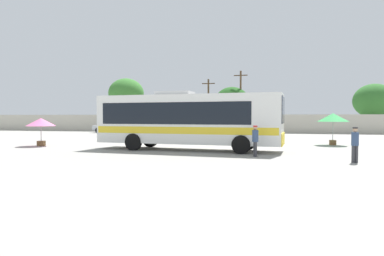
{
  "coord_description": "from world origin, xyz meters",
  "views": [
    {
      "loc": [
        4.95,
        -21.34,
        2.08
      ],
      "look_at": [
        0.03,
        -0.52,
        1.36
      ],
      "focal_mm": 32.29,
      "sensor_mm": 36.0,
      "label": 1
    }
  ],
  "objects_px": {
    "attendant_by_bus_door": "(255,139)",
    "parked_car_second_red": "(156,127)",
    "vendor_umbrella_secondary_green": "(333,118)",
    "utility_pole_near": "(241,100)",
    "roadside_tree_midright": "(232,102)",
    "roadside_tree_midleft": "(184,103)",
    "passenger_waiting_on_apron": "(355,142)",
    "parked_car_leftmost_silver": "(110,127)",
    "utility_pole_far": "(208,104)",
    "roadside_tree_left": "(126,93)",
    "parked_car_third_red": "(207,127)",
    "roadside_tree_right": "(374,101)",
    "coach_bus_white_yellow": "(186,119)",
    "vendor_umbrella_near_gate_pink": "(41,123)"
  },
  "relations": [
    {
      "from": "utility_pole_near",
      "to": "roadside_tree_midright",
      "type": "height_order",
      "value": "utility_pole_near"
    },
    {
      "from": "vendor_umbrella_near_gate_pink",
      "to": "utility_pole_far",
      "type": "relative_size",
      "value": 0.28
    },
    {
      "from": "attendant_by_bus_door",
      "to": "parked_car_third_red",
      "type": "bearing_deg",
      "value": 106.8
    },
    {
      "from": "vendor_umbrella_near_gate_pink",
      "to": "parked_car_third_red",
      "type": "bearing_deg",
      "value": 67.14
    },
    {
      "from": "attendant_by_bus_door",
      "to": "vendor_umbrella_secondary_green",
      "type": "bearing_deg",
      "value": 59.33
    },
    {
      "from": "attendant_by_bus_door",
      "to": "parked_car_second_red",
      "type": "bearing_deg",
      "value": 120.65
    },
    {
      "from": "coach_bus_white_yellow",
      "to": "utility_pole_far",
      "type": "distance_m",
      "value": 27.05
    },
    {
      "from": "parked_car_second_red",
      "to": "utility_pole_near",
      "type": "height_order",
      "value": "utility_pole_near"
    },
    {
      "from": "utility_pole_near",
      "to": "roadside_tree_midleft",
      "type": "bearing_deg",
      "value": 156.28
    },
    {
      "from": "attendant_by_bus_door",
      "to": "coach_bus_white_yellow",
      "type": "bearing_deg",
      "value": 149.1
    },
    {
      "from": "roadside_tree_right",
      "to": "vendor_umbrella_near_gate_pink",
      "type": "bearing_deg",
      "value": -134.25
    },
    {
      "from": "roadside_tree_midleft",
      "to": "roadside_tree_midright",
      "type": "height_order",
      "value": "roadside_tree_midright"
    },
    {
      "from": "utility_pole_near",
      "to": "roadside_tree_midright",
      "type": "bearing_deg",
      "value": 157.05
    },
    {
      "from": "roadside_tree_left",
      "to": "parked_car_second_red",
      "type": "bearing_deg",
      "value": -48.81
    },
    {
      "from": "vendor_umbrella_secondary_green",
      "to": "roadside_tree_midleft",
      "type": "height_order",
      "value": "roadside_tree_midleft"
    },
    {
      "from": "coach_bus_white_yellow",
      "to": "utility_pole_near",
      "type": "distance_m",
      "value": 25.2
    },
    {
      "from": "attendant_by_bus_door",
      "to": "utility_pole_near",
      "type": "xyz_separation_m",
      "value": [
        -3.32,
        27.68,
        3.3
      ]
    },
    {
      "from": "utility_pole_near",
      "to": "utility_pole_far",
      "type": "relative_size",
      "value": 1.11
    },
    {
      "from": "vendor_umbrella_secondary_green",
      "to": "passenger_waiting_on_apron",
      "type": "bearing_deg",
      "value": -93.61
    },
    {
      "from": "coach_bus_white_yellow",
      "to": "passenger_waiting_on_apron",
      "type": "distance_m",
      "value": 9.73
    },
    {
      "from": "roadside_tree_left",
      "to": "roadside_tree_right",
      "type": "xyz_separation_m",
      "value": [
        35.29,
        1.78,
        -1.42
      ]
    },
    {
      "from": "attendant_by_bus_door",
      "to": "utility_pole_far",
      "type": "relative_size",
      "value": 0.22
    },
    {
      "from": "coach_bus_white_yellow",
      "to": "parked_car_third_red",
      "type": "distance_m",
      "value": 20.15
    },
    {
      "from": "roadside_tree_midright",
      "to": "passenger_waiting_on_apron",
      "type": "bearing_deg",
      "value": -73.01
    },
    {
      "from": "attendant_by_bus_door",
      "to": "vendor_umbrella_near_gate_pink",
      "type": "xyz_separation_m",
      "value": [
        -15.03,
        3.1,
        0.72
      ]
    },
    {
      "from": "coach_bus_white_yellow",
      "to": "vendor_umbrella_near_gate_pink",
      "type": "relative_size",
      "value": 5.79
    },
    {
      "from": "roadside_tree_midright",
      "to": "roadside_tree_left",
      "type": "bearing_deg",
      "value": 169.54
    },
    {
      "from": "passenger_waiting_on_apron",
      "to": "vendor_umbrella_near_gate_pink",
      "type": "xyz_separation_m",
      "value": [
        -19.52,
        4.41,
        0.73
      ]
    },
    {
      "from": "parked_car_second_red",
      "to": "roadside_tree_right",
      "type": "relative_size",
      "value": 0.69
    },
    {
      "from": "vendor_umbrella_near_gate_pink",
      "to": "parked_car_leftmost_silver",
      "type": "xyz_separation_m",
      "value": [
        -4.53,
        19.5,
        -0.86
      ]
    },
    {
      "from": "vendor_umbrella_secondary_green",
      "to": "utility_pole_near",
      "type": "distance_m",
      "value": 20.96
    },
    {
      "from": "coach_bus_white_yellow",
      "to": "parked_car_leftmost_silver",
      "type": "bearing_deg",
      "value": 127.25
    },
    {
      "from": "vendor_umbrella_secondary_green",
      "to": "roadside_tree_midright",
      "type": "bearing_deg",
      "value": 116.24
    },
    {
      "from": "parked_car_leftmost_silver",
      "to": "roadside_tree_midright",
      "type": "xyz_separation_m",
      "value": [
        15.03,
        5.59,
        3.29
      ]
    },
    {
      "from": "parked_car_leftmost_silver",
      "to": "roadside_tree_left",
      "type": "bearing_deg",
      "value": 100.36
    },
    {
      "from": "parked_car_third_red",
      "to": "roadside_tree_right",
      "type": "xyz_separation_m",
      "value": [
        20.96,
        10.46,
        3.4
      ]
    },
    {
      "from": "vendor_umbrella_secondary_green",
      "to": "coach_bus_white_yellow",
      "type": "bearing_deg",
      "value": -147.57
    },
    {
      "from": "parked_car_leftmost_silver",
      "to": "utility_pole_far",
      "type": "distance_m",
      "value": 13.77
    },
    {
      "from": "roadside_tree_midleft",
      "to": "parked_car_leftmost_silver",
      "type": "bearing_deg",
      "value": -130.54
    },
    {
      "from": "roadside_tree_midleft",
      "to": "roadside_tree_right",
      "type": "distance_m",
      "value": 26.15
    },
    {
      "from": "parked_car_leftmost_silver",
      "to": "utility_pole_far",
      "type": "height_order",
      "value": "utility_pole_far"
    },
    {
      "from": "utility_pole_far",
      "to": "vendor_umbrella_secondary_green",
      "type": "bearing_deg",
      "value": -57.77
    },
    {
      "from": "passenger_waiting_on_apron",
      "to": "vendor_umbrella_near_gate_pink",
      "type": "height_order",
      "value": "vendor_umbrella_near_gate_pink"
    },
    {
      "from": "attendant_by_bus_door",
      "to": "vendor_umbrella_near_gate_pink",
      "type": "relative_size",
      "value": 0.81
    },
    {
      "from": "vendor_umbrella_near_gate_pink",
      "to": "utility_pole_near",
      "type": "bearing_deg",
      "value": 64.54
    },
    {
      "from": "utility_pole_near",
      "to": "parked_car_leftmost_silver",
      "type": "bearing_deg",
      "value": -162.62
    },
    {
      "from": "roadside_tree_left",
      "to": "roadside_tree_midleft",
      "type": "xyz_separation_m",
      "value": [
        9.18,
        0.22,
        -1.47
      ]
    },
    {
      "from": "passenger_waiting_on_apron",
      "to": "roadside_tree_left",
      "type": "distance_m",
      "value": 41.72
    },
    {
      "from": "attendant_by_bus_door",
      "to": "roadside_tree_midright",
      "type": "distance_m",
      "value": 28.73
    },
    {
      "from": "vendor_umbrella_near_gate_pink",
      "to": "utility_pole_near",
      "type": "distance_m",
      "value": 27.35
    }
  ]
}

